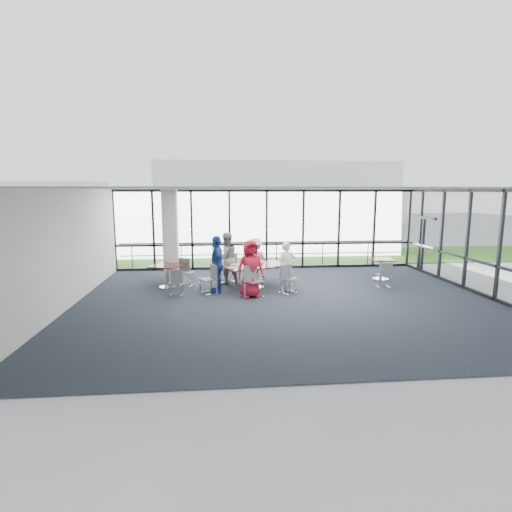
{
  "coord_description": "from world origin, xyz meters",
  "views": [
    {
      "loc": [
        -1.93,
        -11.0,
        3.13
      ],
      "look_at": [
        -0.77,
        1.42,
        1.1
      ],
      "focal_mm": 28.0,
      "sensor_mm": 36.0,
      "label": 1
    }
  ],
  "objects": [
    {
      "name": "diner_far_left",
      "position": [
        -1.69,
        2.34,
        0.88
      ],
      "size": [
        0.99,
        0.82,
        1.76
      ],
      "primitive_type": "imported",
      "rotation": [
        0.0,
        0.0,
        3.54
      ],
      "color": "gray",
      "rests_on": "ground"
    },
    {
      "name": "curtain_wall_right",
      "position": [
        6.0,
        0.0,
        1.6
      ],
      "size": [
        0.1,
        10.0,
        3.2
      ],
      "primitive_type": "cube",
      "color": "white",
      "rests_on": "ground"
    },
    {
      "name": "apron",
      "position": [
        0.0,
        10.0,
        -0.02
      ],
      "size": [
        80.0,
        70.0,
        0.02
      ],
      "primitive_type": "cube",
      "color": "gray",
      "rests_on": "ground"
    },
    {
      "name": "plate_fl",
      "position": [
        -1.42,
        1.87,
        0.76
      ],
      "size": [
        0.28,
        0.28,
        0.01
      ],
      "primitive_type": "cylinder",
      "color": "white",
      "rests_on": "main_table"
    },
    {
      "name": "chair_spare_la",
      "position": [
        -3.24,
        0.94,
        0.4
      ],
      "size": [
        0.49,
        0.49,
        0.81
      ],
      "primitive_type": null,
      "rotation": [
        0.0,
        0.0,
        -0.27
      ],
      "color": "slate",
      "rests_on": "ground"
    },
    {
      "name": "chair_spare_r",
      "position": [
        3.44,
        1.39,
        0.41
      ],
      "size": [
        0.44,
        0.44,
        0.83
      ],
      "primitive_type": null,
      "rotation": [
        0.0,
        0.0,
        -0.11
      ],
      "color": "slate",
      "rests_on": "ground"
    },
    {
      "name": "chair_main_fr",
      "position": [
        -0.64,
        2.91,
        0.46
      ],
      "size": [
        0.61,
        0.61,
        0.92
      ],
      "primitive_type": null,
      "rotation": [
        0.0,
        0.0,
        3.61
      ],
      "color": "slate",
      "rests_on": "ground"
    },
    {
      "name": "tumbler_d",
      "position": [
        -1.35,
        1.32,
        0.82
      ],
      "size": [
        0.07,
        0.07,
        0.14
      ],
      "primitive_type": "cylinder",
      "color": "white",
      "rests_on": "main_table"
    },
    {
      "name": "plate_end",
      "position": [
        -1.56,
        1.33,
        0.76
      ],
      "size": [
        0.28,
        0.28,
        0.01
      ],
      "primitive_type": "cylinder",
      "color": "white",
      "rests_on": "main_table"
    },
    {
      "name": "diner_near_right",
      "position": [
        0.19,
        1.19,
        0.78
      ],
      "size": [
        0.65,
        0.54,
        1.56
      ],
      "primitive_type": "imported",
      "rotation": [
        0.0,
        0.0,
        0.24
      ],
      "color": "silver",
      "rests_on": "ground"
    },
    {
      "name": "exit_door",
      "position": [
        6.0,
        3.75,
        1.05
      ],
      "size": [
        0.12,
        1.6,
        2.1
      ],
      "primitive_type": "cube",
      "color": "black",
      "rests_on": "ground"
    },
    {
      "name": "guard_rail",
      "position": [
        0.0,
        5.6,
        0.5
      ],
      "size": [
        12.0,
        0.06,
        0.06
      ],
      "primitive_type": "cylinder",
      "rotation": [
        0.0,
        1.57,
        0.0
      ],
      "color": "#2D2D33",
      "rests_on": "ground"
    },
    {
      "name": "chair_main_end",
      "position": [
        -2.28,
        1.08,
        0.45
      ],
      "size": [
        0.59,
        0.59,
        0.9
      ],
      "primitive_type": null,
      "rotation": [
        0.0,
        0.0,
        -1.09
      ],
      "color": "slate",
      "rests_on": "ground"
    },
    {
      "name": "side_table_left",
      "position": [
        -3.63,
        2.02,
        0.65
      ],
      "size": [
        1.23,
        1.23,
        0.75
      ],
      "rotation": [
        0.0,
        0.0,
        -0.4
      ],
      "color": "#380D0D",
      "rests_on": "ground"
    },
    {
      "name": "wall_left",
      "position": [
        -6.0,
        0.0,
        1.6
      ],
      "size": [
        0.1,
        10.0,
        3.2
      ],
      "primitive_type": "cube",
      "color": "silver",
      "rests_on": "ground"
    },
    {
      "name": "menu_b",
      "position": [
        0.15,
        1.7,
        0.75
      ],
      "size": [
        0.38,
        0.34,
        0.0
      ],
      "primitive_type": "cube",
      "rotation": [
        0.0,
        0.0,
        0.48
      ],
      "color": "silver",
      "rests_on": "main_table"
    },
    {
      "name": "chair_main_nl",
      "position": [
        -0.92,
        0.57,
        0.48
      ],
      "size": [
        0.65,
        0.65,
        0.97
      ],
      "primitive_type": null,
      "rotation": [
        0.0,
        0.0,
        0.54
      ],
      "color": "slate",
      "rests_on": "ground"
    },
    {
      "name": "plate_fr",
      "position": [
        -0.48,
        2.26,
        0.76
      ],
      "size": [
        0.25,
        0.25,
        0.01
      ],
      "primitive_type": "cylinder",
      "color": "white",
      "rests_on": "main_table"
    },
    {
      "name": "menu_c",
      "position": [
        -0.83,
        2.15,
        0.75
      ],
      "size": [
        0.39,
        0.35,
        0.0
      ],
      "primitive_type": "cube",
      "rotation": [
        0.0,
        0.0,
        0.47
      ],
      "color": "silver",
      "rests_on": "main_table"
    },
    {
      "name": "chair_main_fl",
      "position": [
        -1.62,
        2.5,
        0.48
      ],
      "size": [
        0.66,
        0.66,
        0.97
      ],
      "primitive_type": null,
      "rotation": [
        0.0,
        0.0,
        3.74
      ],
      "color": "slate",
      "rests_on": "ground"
    },
    {
      "name": "wall_front",
      "position": [
        0.0,
        -5.0,
        1.6
      ],
      "size": [
        12.0,
        0.1,
        3.2
      ],
      "primitive_type": "cube",
      "color": "silver",
      "rests_on": "ground"
    },
    {
      "name": "curtain_wall_back",
      "position": [
        0.0,
        5.0,
        1.6
      ],
      "size": [
        12.0,
        0.1,
        3.2
      ],
      "primitive_type": "cube",
      "color": "white",
      "rests_on": "ground"
    },
    {
      "name": "plate_nr",
      "position": [
        -0.06,
        1.59,
        0.76
      ],
      "size": [
        0.25,
        0.25,
        0.01
      ],
      "primitive_type": "cylinder",
      "color": "white",
      "rests_on": "main_table"
    },
    {
      "name": "structural_column",
      "position": [
        -3.6,
        3.0,
        1.6
      ],
      "size": [
        0.5,
        0.5,
        3.2
      ],
      "primitive_type": "cube",
      "color": "silver",
      "rests_on": "ground"
    },
    {
      "name": "hangar_main",
      "position": [
        4.0,
        32.0,
        3.0
      ],
      "size": [
        24.0,
        10.0,
        6.0
      ],
      "primitive_type": "cube",
      "color": "white",
      "rests_on": "ground"
    },
    {
      "name": "diner_far_right",
      "position": [
        -0.68,
        2.68,
        0.76
      ],
      "size": [
        1.05,
        0.67,
        1.52
      ],
      "primitive_type": "imported",
      "rotation": [
        0.0,
        0.0,
        3.32
      ],
      "color": "pink",
      "rests_on": "ground"
    },
    {
      "name": "condiment_caddy",
      "position": [
        -0.71,
        1.82,
        0.77
      ],
      "size": [
        0.1,
        0.07,
        0.04
      ],
      "primitive_type": "cube",
      "color": "black",
      "rests_on": "main_table"
    },
    {
      "name": "chair_spare_lb",
      "position": [
        -3.03,
        2.2,
        0.44
      ],
      "size": [
        0.56,
        0.56,
        0.88
      ],
      "primitive_type": null,
      "rotation": [
        0.0,
        0.0,
        2.77
      ],
      "color": "slate",
      "rests_on": "ground"
    },
    {
      "name": "tumbler_c",
      "position": [
        -0.82,
        1.98,
        0.82
      ],
      "size": [
        0.07,
        0.07,
        0.14
      ],
      "primitive_type": "cylinder",
      "color": "white",
      "rests_on": "main_table"
    },
    {
      "name": "diner_near_left",
      "position": [
        -1.02,
        0.57,
        0.86
      ],
      "size": [
        0.96,
        0.76,
        1.71
      ],
      "primitive_type": "imported",
      "rotation": [
        0.0,
        0.0,
        0.28
      ],
      "color": "#AC152A",
      "rests_on": "ground"
    },
    {
      "name": "green_bottle",
      "position": [
        -0.69,
        1.81,
        0.85
      ],
      "size": [
        0.05,
        0.05,
        0.2
      ],
      "primitive_type": "cylinder",
      "color": "#1C6938",
      "rests_on": "main_table"
    },
    {
      "name": "grass_strip",
      "position": [
        0.0,
        8.0,
        0.01
      ],
      "size": [
        80.0,
        5.0,
        0.01
      ],
      "primitive_type": "cube",
      "color": "#2F5A18",
      "rests_on": "ground"
    },
    {
      "name": "floor",
      "position": [
        0.0,
        0.0,
        -0.01
      ],
      "size": [
        12.0,
        10.0,
        0.02
      ],
      "primitive_type": "cube",
      "color": "#232633",
      "rests_on": "ground"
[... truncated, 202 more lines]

